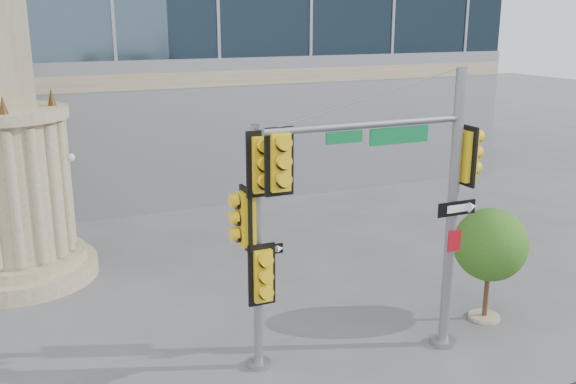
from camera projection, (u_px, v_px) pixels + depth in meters
name	position (u px, v px, depth m)	size (l,w,h in m)	color
ground	(343.00, 383.00, 13.70)	(120.00, 120.00, 0.00)	#545456
monument	(1.00, 93.00, 17.81)	(4.40, 4.40, 16.60)	gray
main_signal_pole	(410.00, 185.00, 13.84)	(5.07, 0.61, 6.53)	slate
secondary_signal_pole	(256.00, 232.00, 13.39)	(0.93, 0.69, 5.46)	slate
street_tree	(491.00, 247.00, 16.17)	(1.90, 1.85, 2.96)	gray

